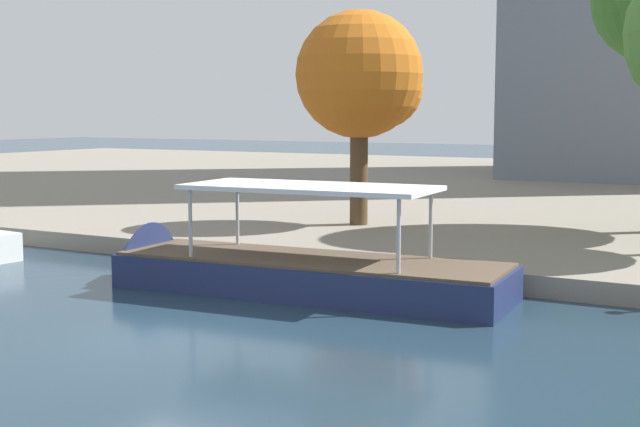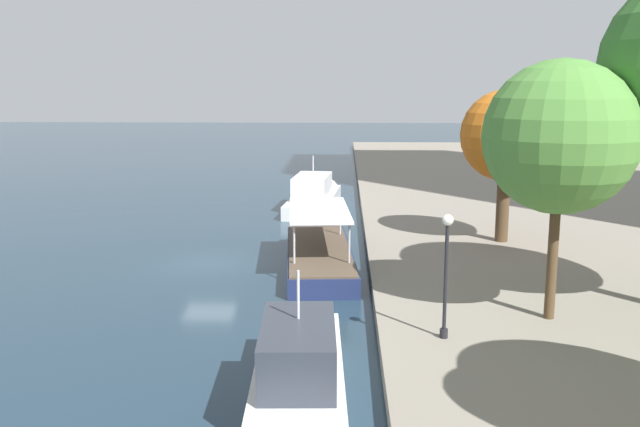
{
  "view_description": "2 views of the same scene",
  "coord_description": "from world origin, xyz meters",
  "views": [
    {
      "loc": [
        11.68,
        -14.12,
        4.69
      ],
      "look_at": [
        -0.46,
        7.5,
        1.84
      ],
      "focal_mm": 49.68,
      "sensor_mm": 36.0,
      "label": 1
    },
    {
      "loc": [
        32.92,
        6.57,
        8.9
      ],
      "look_at": [
        -0.34,
        5.44,
        2.46
      ],
      "focal_mm": 39.43,
      "sensor_mm": 36.0,
      "label": 2
    }
  ],
  "objects": [
    {
      "name": "dock_promenade",
      "position": [
        0.0,
        35.26,
        0.29
      ],
      "size": [
        120.0,
        55.0,
        0.58
      ],
      "primitive_type": "cube",
      "color": "gray",
      "rests_on": "ground_plane"
    },
    {
      "name": "tree_1",
      "position": [
        -2.73,
        14.88,
        5.93
      ],
      "size": [
        4.64,
        4.64,
        7.79
      ],
      "color": "#4C3823",
      "rests_on": "dock_promenade"
    },
    {
      "name": "ground_plane",
      "position": [
        0.0,
        0.0,
        0.0
      ],
      "size": [
        220.0,
        220.0,
        0.0
      ],
      "primitive_type": "plane",
      "color": "#1E3342"
    },
    {
      "name": "tour_boat_1",
      "position": [
        -0.67,
        5.34,
        0.39
      ],
      "size": [
        11.76,
        3.77,
        3.92
      ],
      "rotation": [
        0.0,
        0.0,
        3.22
      ],
      "color": "navy",
      "rests_on": "ground_plane"
    }
  ]
}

